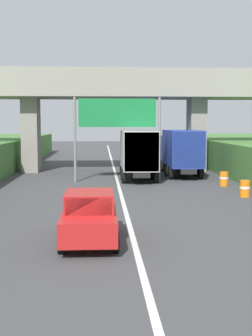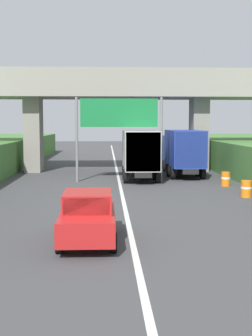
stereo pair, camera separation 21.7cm
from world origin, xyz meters
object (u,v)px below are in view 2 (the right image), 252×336
construction_barrel_4 (246,189)px  construction_barrel_5 (226,179)px  overhead_highway_sign (119,119)px  car_red (88,217)px  truck_blue (183,150)px  truck_black (139,152)px

construction_barrel_4 → construction_barrel_5: (0.03, 4.23, 0.00)m
construction_barrel_5 → overhead_highway_sign: bearing=159.3°
car_red → construction_barrel_4: 11.88m
truck_blue → car_red: truck_blue is taller
car_red → construction_barrel_4: (8.10, 8.69, -0.40)m
truck_black → truck_blue: size_ratio=1.00×
truck_black → truck_blue: (3.41, 1.89, 0.00)m
car_red → truck_blue: bearing=71.2°
overhead_highway_sign → truck_blue: size_ratio=0.81×
truck_blue → construction_barrel_4: 10.26m
truck_black → car_red: size_ratio=1.78×
overhead_highway_sign → construction_barrel_4: bearing=-45.5°
overhead_highway_sign → truck_blue: 6.31m
truck_black → car_red: truck_black is taller
overhead_highway_sign → truck_black: 3.07m
construction_barrel_4 → truck_blue: bearing=99.9°
overhead_highway_sign → truck_black: size_ratio=0.81×
construction_barrel_4 → truck_black: bearing=122.4°
truck_black → construction_barrel_4: bearing=-57.6°
truck_black → construction_barrel_5: bearing=-36.9°
car_red → construction_barrel_5: size_ratio=4.56×
truck_blue → car_red: (-6.36, -18.69, -1.08)m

